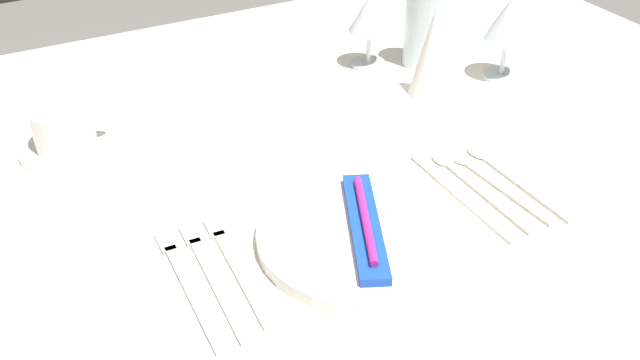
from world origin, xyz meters
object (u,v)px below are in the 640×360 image
at_px(drink_tumbler, 423,33).
at_px(wine_glass_left, 509,21).
at_px(coffee_cup_left, 64,127).
at_px(spoon_soup, 468,180).
at_px(dinner_plate, 365,235).
at_px(wine_glass_centre, 370,16).
at_px(fork_salad, 187,281).
at_px(toothbrush_package, 365,225).
at_px(fork_inner, 211,273).
at_px(napkin_folded, 433,50).
at_px(spoon_tea, 505,172).
at_px(spoon_dessert, 486,177).
at_px(dinner_knife, 464,197).
at_px(fork_outer, 235,263).

bearing_deg(drink_tumbler, wine_glass_left, -50.05).
bearing_deg(coffee_cup_left, wine_glass_left, -8.26).
distance_m(spoon_soup, drink_tumbler, 0.39).
xyz_separation_m(dinner_plate, wine_glass_centre, (0.27, 0.44, 0.09)).
bearing_deg(fork_salad, toothbrush_package, -7.66).
relative_size(toothbrush_package, coffee_cup_left, 1.88).
bearing_deg(spoon_soup, wine_glass_left, 43.04).
relative_size(toothbrush_package, fork_inner, 0.93).
xyz_separation_m(fork_inner, wine_glass_centre, (0.46, 0.41, 0.09)).
relative_size(coffee_cup_left, napkin_folded, 0.68).
relative_size(dinner_plate, coffee_cup_left, 2.48).
relative_size(fork_salad, spoon_tea, 1.05).
bearing_deg(dinner_plate, drink_tumbler, 48.02).
xyz_separation_m(spoon_dessert, wine_glass_centre, (0.04, 0.40, 0.09)).
bearing_deg(spoon_tea, fork_inner, -179.14).
bearing_deg(dinner_plate, dinner_knife, 4.85).
relative_size(wine_glass_centre, drink_tumbler, 0.99).
bearing_deg(spoon_tea, coffee_cup_left, 146.72).
bearing_deg(spoon_dessert, toothbrush_package, -169.97).
relative_size(dinner_knife, napkin_folded, 1.41).
bearing_deg(spoon_soup, toothbrush_package, -167.34).
xyz_separation_m(toothbrush_package, wine_glass_centre, (0.27, 0.44, 0.07)).
height_order(toothbrush_package, dinner_knife, toothbrush_package).
distance_m(spoon_soup, wine_glass_left, 0.37).
distance_m(dinner_knife, spoon_soup, 0.04).
xyz_separation_m(dinner_knife, spoon_tea, (0.09, 0.02, 0.00)).
relative_size(fork_outer, spoon_dessert, 1.04).
height_order(spoon_soup, spoon_tea, same).
bearing_deg(dinner_plate, fork_inner, 171.21).
bearing_deg(spoon_soup, fork_salad, -178.09).
xyz_separation_m(fork_outer, napkin_folded, (0.46, 0.26, 0.08)).
height_order(fork_inner, dinner_knife, same).
bearing_deg(spoon_dessert, dinner_plate, -169.97).
bearing_deg(fork_inner, wine_glass_left, 21.44).
bearing_deg(napkin_folded, fork_inner, -152.33).
bearing_deg(fork_outer, dinner_plate, -11.68).
xyz_separation_m(spoon_dessert, wine_glass_left, (0.23, 0.24, 0.10)).
bearing_deg(coffee_cup_left, drink_tumbler, 0.61).
bearing_deg(spoon_dessert, dinner_knife, -156.52).
distance_m(fork_outer, wine_glass_left, 0.67).
height_order(fork_outer, napkin_folded, napkin_folded).
xyz_separation_m(fork_salad, spoon_soup, (0.42, 0.01, 0.00)).
bearing_deg(coffee_cup_left, wine_glass_centre, 4.81).
distance_m(toothbrush_package, wine_glass_left, 0.54).
distance_m(spoon_dessert, drink_tumbler, 0.39).
height_order(dinner_knife, spoon_dessert, spoon_dessert).
height_order(spoon_soup, coffee_cup_left, coffee_cup_left).
height_order(coffee_cup_left, drink_tumbler, drink_tumbler).
xyz_separation_m(fork_outer, dinner_knife, (0.33, -0.02, 0.00)).
relative_size(toothbrush_package, spoon_tea, 0.97).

